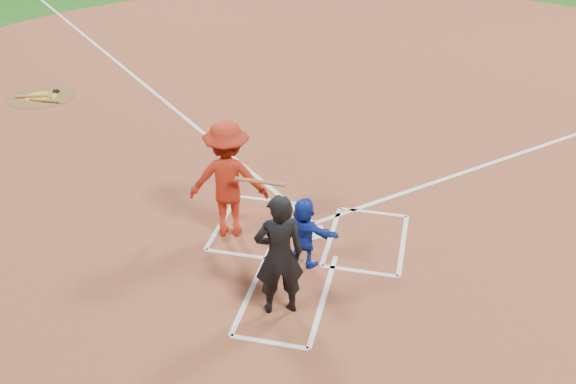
% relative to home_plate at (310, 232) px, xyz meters
% --- Properties ---
extents(ground, '(120.00, 120.00, 0.00)m').
position_rel_home_plate_xyz_m(ground, '(0.00, 0.00, -0.02)').
color(ground, '#184F13').
rests_on(ground, ground).
extents(home_plate_dirt, '(28.00, 28.00, 0.01)m').
position_rel_home_plate_xyz_m(home_plate_dirt, '(0.00, 6.00, -0.01)').
color(home_plate_dirt, brown).
rests_on(home_plate_dirt, ground).
extents(home_plate, '(0.60, 0.60, 0.02)m').
position_rel_home_plate_xyz_m(home_plate, '(0.00, 0.00, 0.00)').
color(home_plate, silver).
rests_on(home_plate, home_plate_dirt).
extents(on_deck_circle, '(1.70, 1.70, 0.01)m').
position_rel_home_plate_xyz_m(on_deck_circle, '(-8.11, 4.70, -0.00)').
color(on_deck_circle, brown).
rests_on(on_deck_circle, home_plate_dirt).
extents(on_deck_logo, '(0.80, 0.80, 0.00)m').
position_rel_home_plate_xyz_m(on_deck_logo, '(-8.11, 4.70, 0.00)').
color(on_deck_logo, gold).
rests_on(on_deck_logo, on_deck_circle).
extents(on_deck_bat_a, '(0.47, 0.76, 0.06)m').
position_rel_home_plate_xyz_m(on_deck_bat_a, '(-7.96, 4.95, 0.03)').
color(on_deck_bat_a, '#945D36').
rests_on(on_deck_bat_a, on_deck_circle).
extents(on_deck_bat_b, '(0.81, 0.34, 0.06)m').
position_rel_home_plate_xyz_m(on_deck_bat_b, '(-8.31, 4.60, 0.03)').
color(on_deck_bat_b, olive).
rests_on(on_deck_bat_b, on_deck_circle).
extents(on_deck_bat_c, '(0.84, 0.09, 0.06)m').
position_rel_home_plate_xyz_m(on_deck_bat_c, '(-7.81, 4.40, 0.03)').
color(on_deck_bat_c, brown).
rests_on(on_deck_bat_c, on_deck_circle).
extents(bat_weight_donut, '(0.19, 0.19, 0.05)m').
position_rel_home_plate_xyz_m(bat_weight_donut, '(-7.91, 5.10, 0.03)').
color(bat_weight_donut, black).
rests_on(bat_weight_donut, on_deck_circle).
extents(catcher, '(1.15, 0.68, 1.18)m').
position_rel_home_plate_xyz_m(catcher, '(0.07, -0.90, 0.58)').
color(catcher, '#142EA9').
rests_on(catcher, home_plate_dirt).
extents(umpire, '(0.82, 0.69, 1.90)m').
position_rel_home_plate_xyz_m(umpire, '(-0.03, -2.09, 0.94)').
color(umpire, black).
rests_on(umpire, home_plate_dirt).
extents(chalk_markings, '(28.35, 17.32, 0.01)m').
position_rel_home_plate_xyz_m(chalk_markings, '(0.00, 5.29, -0.01)').
color(chalk_markings, white).
rests_on(chalk_markings, home_plate_dirt).
extents(batter_at_plate, '(1.72, 1.02, 2.05)m').
position_rel_home_plate_xyz_m(batter_at_plate, '(-1.35, -0.29, 1.01)').
color(batter_at_plate, '#AB2413').
rests_on(batter_at_plate, home_plate_dirt).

